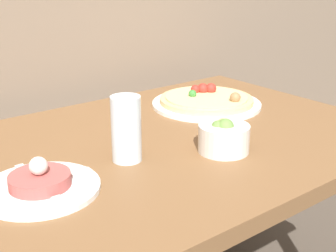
{
  "coord_description": "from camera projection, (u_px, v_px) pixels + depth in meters",
  "views": [
    {
      "loc": [
        -0.59,
        -0.43,
        1.11
      ],
      "look_at": [
        0.02,
        0.34,
        0.76
      ],
      "focal_mm": 50.0,
      "sensor_mm": 36.0,
      "label": 1
    }
  ],
  "objects": [
    {
      "name": "tartare_plate",
      "position": [
        40.0,
        184.0,
        0.83
      ],
      "size": [
        0.21,
        0.21,
        0.07
      ],
      "color": "white",
      "rests_on": "dining_table"
    },
    {
      "name": "dining_table",
      "position": [
        156.0,
        184.0,
        1.1
      ],
      "size": [
        1.11,
        0.73,
        0.72
      ],
      "color": "brown",
      "rests_on": "ground_plane"
    },
    {
      "name": "drinking_glass",
      "position": [
        126.0,
        129.0,
        0.94
      ],
      "size": [
        0.06,
        0.06,
        0.14
      ],
      "color": "silver",
      "rests_on": "dining_table"
    },
    {
      "name": "small_bowl",
      "position": [
        224.0,
        137.0,
        1.0
      ],
      "size": [
        0.11,
        0.11,
        0.07
      ],
      "color": "silver",
      "rests_on": "dining_table"
    },
    {
      "name": "pizza_plate",
      "position": [
        207.0,
        101.0,
        1.32
      ],
      "size": [
        0.31,
        0.31,
        0.05
      ],
      "color": "white",
      "rests_on": "dining_table"
    }
  ]
}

